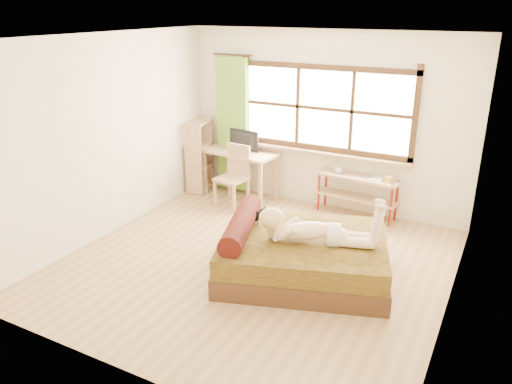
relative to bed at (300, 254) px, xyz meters
The scene contains 18 objects.
floor 0.64m from the bed, behind, with size 4.50×4.50×0.00m, color #9E754C.
ceiling 2.51m from the bed, behind, with size 4.50×4.50×0.00m, color white.
wall_back 2.54m from the bed, 104.64° to the left, with size 4.50×4.50×0.00m, color silver.
wall_front 2.59m from the bed, 104.29° to the right, with size 4.50×4.50×0.00m, color silver.
wall_left 3.03m from the bed, behind, with size 4.50×4.50×0.00m, color silver.
wall_right 1.99m from the bed, ahead, with size 4.50×4.50×0.00m, color silver.
window 2.59m from the bed, 104.83° to the left, with size 2.80×0.16×1.46m.
curtain 3.12m from the bed, 135.39° to the left, with size 0.55×0.10×2.20m, color #588C26.
bed is the anchor object (origin of this frame).
woman 0.54m from the bed, 10.25° to the right, with size 1.34×0.38×0.58m, color beige, non-canonical shape.
kitten 0.76m from the bed, behind, with size 0.29×0.12×0.23m, color black, non-canonical shape.
desk 2.73m from the bed, 134.67° to the left, with size 1.31×0.73×0.78m.
monitor 2.82m from the bed, 133.93° to the left, with size 0.59×0.08×0.34m, color black.
chair 2.39m from the bed, 138.89° to the left, with size 0.49×0.49×0.98m.
pipe_shelf 2.05m from the bed, 88.02° to the left, with size 1.28×0.44×0.71m.
cup 2.10m from the bed, 96.77° to the left, with size 0.12×0.12×0.10m, color gray.
book 2.09m from the bed, 82.80° to the left, with size 0.18×0.24×0.02m, color gray.
bookshelf 3.27m from the bed, 144.89° to the left, with size 0.38×0.57×1.21m.
Camera 1 is at (2.58, -4.85, 3.03)m, focal length 35.00 mm.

